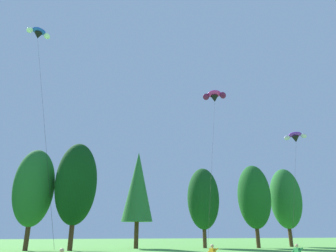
# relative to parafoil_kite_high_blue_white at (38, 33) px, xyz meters

# --- Properties ---
(treeline_tree_c) EXTENTS (5.56, 5.56, 13.92)m
(treeline_tree_c) POSITION_rel_parafoil_kite_high_blue_white_xyz_m (-1.45, 15.37, -15.37)
(treeline_tree_c) COLOR #472D19
(treeline_tree_c) RESTS_ON ground_plane
(treeline_tree_d) EXTENTS (5.83, 5.83, 14.91)m
(treeline_tree_d) POSITION_rel_parafoil_kite_high_blue_white_xyz_m (4.42, 14.33, -14.77)
(treeline_tree_d) COLOR #472D19
(treeline_tree_d) RESTS_ON ground_plane
(treeline_tree_e) EXTENTS (4.90, 4.90, 15.00)m
(treeline_tree_e) POSITION_rel_parafoil_kite_high_blue_white_xyz_m (13.71, 17.98, -14.40)
(treeline_tree_e) COLOR #472D19
(treeline_tree_e) RESTS_ON ground_plane
(treeline_tree_f) EXTENTS (5.19, 5.19, 12.55)m
(treeline_tree_f) POSITION_rel_parafoil_kite_high_blue_white_xyz_m (24.50, 17.45, -16.20)
(treeline_tree_f) COLOR #472D19
(treeline_tree_f) RESTS_ON ground_plane
(treeline_tree_g) EXTENTS (5.32, 5.32, 13.04)m
(treeline_tree_g) POSITION_rel_parafoil_kite_high_blue_white_xyz_m (32.72, 15.74, -15.91)
(treeline_tree_g) COLOR #472D19
(treeline_tree_g) RESTS_ON ground_plane
(treeline_tree_h) EXTENTS (5.37, 5.37, 13.23)m
(treeline_tree_h) POSITION_rel_parafoil_kite_high_blue_white_xyz_m (40.10, 18.39, -15.79)
(treeline_tree_h) COLOR #472D19
(treeline_tree_h) RESTS_ON ground_plane
(parafoil_kite_high_blue_white) EXTENTS (7.79, 15.78, 22.89)m
(parafoil_kite_high_blue_white) POSITION_rel_parafoil_kite_high_blue_white_xyz_m (0.00, 0.00, 0.00)
(parafoil_kite_high_blue_white) COLOR blue
(parafoil_kite_mid_magenta) EXTENTS (8.11, 15.68, 18.38)m
(parafoil_kite_mid_magenta) POSITION_rel_parafoil_kite_high_blue_white_xyz_m (21.83, 2.77, -4.62)
(parafoil_kite_mid_magenta) COLOR #D12893
(parafoil_kite_far_purple) EXTENTS (11.49, 13.78, 12.54)m
(parafoil_kite_far_purple) POSITION_rel_parafoil_kite_high_blue_white_xyz_m (31.16, 0.40, -10.35)
(parafoil_kite_far_purple) COLOR purple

